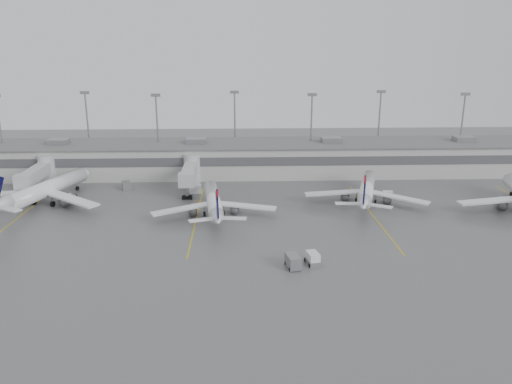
{
  "coord_description": "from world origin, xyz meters",
  "views": [
    {
      "loc": [
        -9.19,
        -69.09,
        32.84
      ],
      "look_at": [
        -5.78,
        24.0,
        5.0
      ],
      "focal_mm": 35.0,
      "sensor_mm": 36.0,
      "label": 1
    }
  ],
  "objects_px": {
    "baggage_tug": "(313,260)",
    "jet_mid_left": "(214,202)",
    "jet_mid_right": "(367,190)",
    "jet_far_left": "(43,190)"
  },
  "relations": [
    {
      "from": "jet_far_left",
      "to": "baggage_tug",
      "type": "height_order",
      "value": "jet_far_left"
    },
    {
      "from": "baggage_tug",
      "to": "jet_mid_left",
      "type": "bearing_deg",
      "value": 112.97
    },
    {
      "from": "jet_far_left",
      "to": "baggage_tug",
      "type": "xyz_separation_m",
      "value": [
        52.32,
        -31.37,
        -2.59
      ]
    },
    {
      "from": "jet_far_left",
      "to": "jet_mid_left",
      "type": "relative_size",
      "value": 1.16
    },
    {
      "from": "jet_mid_right",
      "to": "baggage_tug",
      "type": "bearing_deg",
      "value": -100.81
    },
    {
      "from": "jet_mid_right",
      "to": "baggage_tug",
      "type": "distance_m",
      "value": 34.28
    },
    {
      "from": "jet_mid_left",
      "to": "jet_mid_right",
      "type": "distance_m",
      "value": 32.88
    },
    {
      "from": "jet_mid_left",
      "to": "jet_mid_right",
      "type": "xyz_separation_m",
      "value": [
        32.18,
        6.72,
        0.15
      ]
    },
    {
      "from": "jet_mid_right",
      "to": "baggage_tug",
      "type": "relative_size",
      "value": 8.65
    },
    {
      "from": "jet_mid_left",
      "to": "baggage_tug",
      "type": "distance_m",
      "value": 28.74
    }
  ]
}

